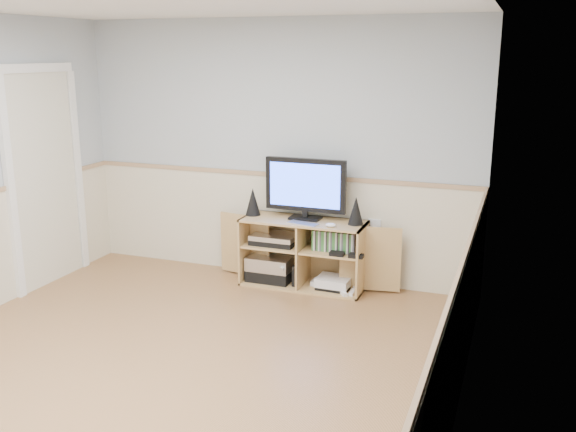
% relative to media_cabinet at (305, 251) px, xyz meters
% --- Properties ---
extents(room, '(4.04, 4.54, 2.54)m').
position_rel_media_cabinet_xyz_m(room, '(-0.43, -1.93, 0.88)').
color(room, '#B2784F').
rests_on(room, ground).
extents(media_cabinet, '(1.83, 0.44, 0.65)m').
position_rel_media_cabinet_xyz_m(media_cabinet, '(0.00, 0.00, 0.00)').
color(media_cabinet, tan).
rests_on(media_cabinet, floor).
extents(monitor, '(0.78, 0.18, 0.58)m').
position_rel_media_cabinet_xyz_m(monitor, '(0.00, -0.01, 0.63)').
color(monitor, black).
rests_on(monitor, media_cabinet).
extents(speaker_left, '(0.14, 0.14, 0.27)m').
position_rel_media_cabinet_xyz_m(speaker_left, '(-0.52, -0.03, 0.45)').
color(speaker_left, black).
rests_on(speaker_left, media_cabinet).
extents(speaker_right, '(0.14, 0.14, 0.26)m').
position_rel_media_cabinet_xyz_m(speaker_right, '(0.50, -0.03, 0.45)').
color(speaker_right, black).
rests_on(speaker_right, media_cabinet).
extents(keyboard, '(0.30, 0.17, 0.01)m').
position_rel_media_cabinet_xyz_m(keyboard, '(0.04, -0.19, 0.32)').
color(keyboard, silver).
rests_on(keyboard, media_cabinet).
extents(mouse, '(0.11, 0.08, 0.04)m').
position_rel_media_cabinet_xyz_m(mouse, '(0.31, -0.19, 0.34)').
color(mouse, white).
rests_on(mouse, media_cabinet).
extents(av_components, '(0.51, 0.32, 0.47)m').
position_rel_media_cabinet_xyz_m(av_components, '(-0.32, -0.05, -0.11)').
color(av_components, black).
rests_on(av_components, media_cabinet).
extents(game_consoles, '(0.45, 0.30, 0.11)m').
position_rel_media_cabinet_xyz_m(game_consoles, '(0.30, -0.07, -0.26)').
color(game_consoles, white).
rests_on(game_consoles, media_cabinet).
extents(game_cases, '(0.41, 0.13, 0.19)m').
position_rel_media_cabinet_xyz_m(game_cases, '(0.31, -0.07, 0.15)').
color(game_cases, '#3F8C3F').
rests_on(game_cases, media_cabinet).
extents(wall_outlet, '(0.12, 0.03, 0.12)m').
position_rel_media_cabinet_xyz_m(wall_outlet, '(0.63, 0.18, 0.27)').
color(wall_outlet, white).
rests_on(wall_outlet, wall_back).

